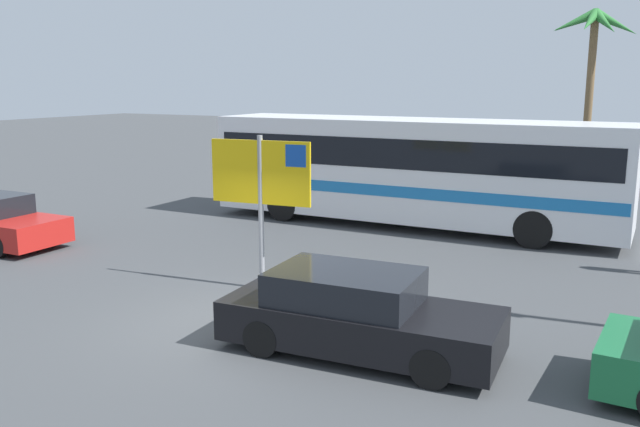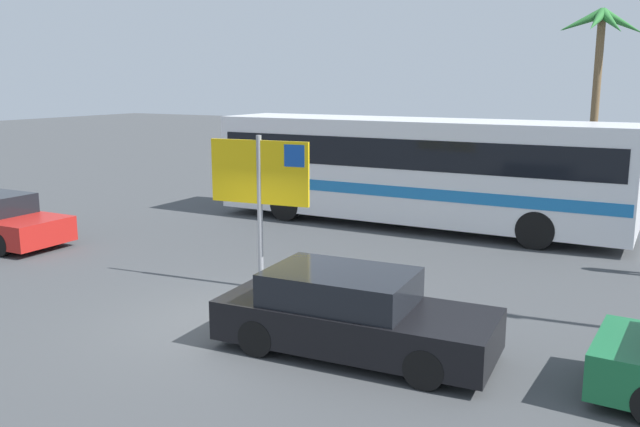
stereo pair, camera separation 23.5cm
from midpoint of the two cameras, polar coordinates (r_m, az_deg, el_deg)
name	(u,v)px [view 1 (the left image)]	position (r m, az deg, el deg)	size (l,w,h in m)	color
ground	(229,322)	(12.28, -8.39, -9.17)	(120.00, 120.00, 0.00)	#424447
bus_front_coach	(412,166)	(19.94, 7.58, 4.02)	(12.17, 2.65, 3.17)	white
ferry_sign	(263,179)	(13.56, -5.44, 3.00)	(2.19, 0.29, 3.20)	gray
car_black	(356,314)	(10.67, 2.49, -8.60)	(4.48, 1.96, 1.32)	black
palm_tree_seaside	(593,40)	(30.19, 22.18, 13.60)	(3.49, 3.59, 7.19)	brown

